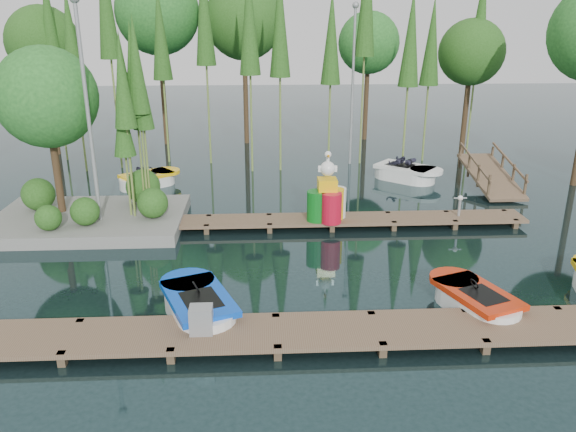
{
  "coord_description": "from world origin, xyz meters",
  "views": [
    {
      "loc": [
        -0.3,
        -14.92,
        6.54
      ],
      "look_at": [
        0.5,
        0.5,
        1.1
      ],
      "focal_mm": 35.0,
      "sensor_mm": 36.0,
      "label": 1
    }
  ],
  "objects_px": {
    "boat_blue": "(198,307)",
    "yellow_barrel": "(334,204)",
    "island": "(72,130)",
    "drum_cluster": "(328,200)",
    "boat_yellow_far": "(148,180)",
    "utility_cabinet": "(201,320)",
    "boat_red": "(475,301)"
  },
  "relations": [
    {
      "from": "utility_cabinet",
      "to": "island",
      "type": "bearing_deg",
      "value": 121.21
    },
    {
      "from": "boat_red",
      "to": "yellow_barrel",
      "type": "height_order",
      "value": "yellow_barrel"
    },
    {
      "from": "island",
      "to": "boat_yellow_far",
      "type": "xyz_separation_m",
      "value": [
        1.4,
        4.33,
        -2.91
      ]
    },
    {
      "from": "drum_cluster",
      "to": "boat_red",
      "type": "bearing_deg",
      "value": -63.83
    },
    {
      "from": "boat_blue",
      "to": "boat_yellow_far",
      "type": "distance_m",
      "value": 11.41
    },
    {
      "from": "boat_blue",
      "to": "utility_cabinet",
      "type": "height_order",
      "value": "same"
    },
    {
      "from": "boat_blue",
      "to": "yellow_barrel",
      "type": "height_order",
      "value": "yellow_barrel"
    },
    {
      "from": "boat_blue",
      "to": "boat_yellow_far",
      "type": "height_order",
      "value": "boat_yellow_far"
    },
    {
      "from": "island",
      "to": "yellow_barrel",
      "type": "distance_m",
      "value": 8.78
    },
    {
      "from": "island",
      "to": "boat_blue",
      "type": "relative_size",
      "value": 2.14
    },
    {
      "from": "utility_cabinet",
      "to": "yellow_barrel",
      "type": "xyz_separation_m",
      "value": [
        3.69,
        7.0,
        0.2
      ]
    },
    {
      "from": "island",
      "to": "boat_yellow_far",
      "type": "bearing_deg",
      "value": 72.04
    },
    {
      "from": "boat_yellow_far",
      "to": "utility_cabinet",
      "type": "bearing_deg",
      "value": -92.54
    },
    {
      "from": "yellow_barrel",
      "to": "island",
      "type": "bearing_deg",
      "value": 174.63
    },
    {
      "from": "yellow_barrel",
      "to": "drum_cluster",
      "type": "xyz_separation_m",
      "value": [
        -0.21,
        -0.16,
        0.17
      ]
    },
    {
      "from": "island",
      "to": "drum_cluster",
      "type": "distance_m",
      "value": 8.54
    },
    {
      "from": "yellow_barrel",
      "to": "boat_yellow_far",
      "type": "bearing_deg",
      "value": 143.87
    },
    {
      "from": "drum_cluster",
      "to": "boat_yellow_far",
      "type": "bearing_deg",
      "value": 142.16
    },
    {
      "from": "island",
      "to": "utility_cabinet",
      "type": "bearing_deg",
      "value": -58.79
    },
    {
      "from": "utility_cabinet",
      "to": "yellow_barrel",
      "type": "relative_size",
      "value": 0.59
    },
    {
      "from": "boat_blue",
      "to": "drum_cluster",
      "type": "relative_size",
      "value": 1.38
    },
    {
      "from": "island",
      "to": "drum_cluster",
      "type": "height_order",
      "value": "island"
    },
    {
      "from": "boat_blue",
      "to": "drum_cluster",
      "type": "distance_m",
      "value": 6.81
    },
    {
      "from": "boat_red",
      "to": "drum_cluster",
      "type": "xyz_separation_m",
      "value": [
        -2.81,
        5.72,
        0.72
      ]
    },
    {
      "from": "boat_yellow_far",
      "to": "utility_cabinet",
      "type": "relative_size",
      "value": 4.75
    },
    {
      "from": "boat_blue",
      "to": "boat_yellow_far",
      "type": "relative_size",
      "value": 1.13
    },
    {
      "from": "drum_cluster",
      "to": "island",
      "type": "bearing_deg",
      "value": 173.38
    },
    {
      "from": "utility_cabinet",
      "to": "drum_cluster",
      "type": "height_order",
      "value": "drum_cluster"
    },
    {
      "from": "boat_red",
      "to": "boat_yellow_far",
      "type": "height_order",
      "value": "boat_yellow_far"
    },
    {
      "from": "island",
      "to": "boat_yellow_far",
      "type": "distance_m",
      "value": 5.4
    },
    {
      "from": "drum_cluster",
      "to": "yellow_barrel",
      "type": "bearing_deg",
      "value": 37.02
    },
    {
      "from": "island",
      "to": "boat_blue",
      "type": "height_order",
      "value": "island"
    }
  ]
}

